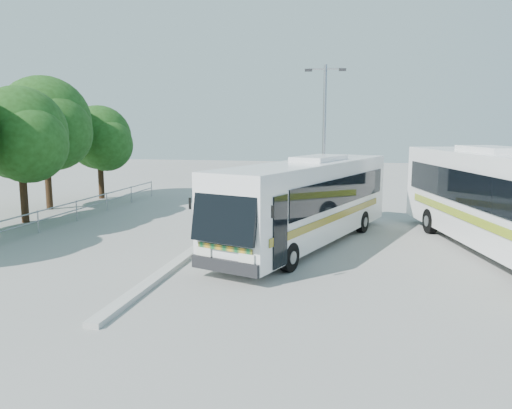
% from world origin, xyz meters
% --- Properties ---
extents(ground, '(100.00, 100.00, 0.00)m').
position_xyz_m(ground, '(0.00, 0.00, 0.00)').
color(ground, gray).
rests_on(ground, ground).
extents(kerb_divider, '(0.40, 16.00, 0.15)m').
position_xyz_m(kerb_divider, '(-2.30, 2.00, 0.07)').
color(kerb_divider, '#B2B2AD').
rests_on(kerb_divider, ground).
extents(railing, '(0.06, 22.00, 1.00)m').
position_xyz_m(railing, '(-10.00, 4.00, 0.74)').
color(railing, gray).
rests_on(railing, ground).
extents(tree_far_c, '(4.97, 4.69, 6.49)m').
position_xyz_m(tree_far_c, '(-12.12, 5.10, 4.26)').
color(tree_far_c, '#382314').
rests_on(tree_far_c, ground).
extents(tree_far_d, '(5.62, 5.30, 7.33)m').
position_xyz_m(tree_far_d, '(-13.31, 8.80, 4.82)').
color(tree_far_d, '#382314').
rests_on(tree_far_d, ground).
extents(tree_far_e, '(4.54, 4.28, 5.92)m').
position_xyz_m(tree_far_e, '(-12.63, 13.30, 3.89)').
color(tree_far_e, '#382314').
rests_on(tree_far_e, ground).
extents(coach_main, '(5.99, 11.78, 3.24)m').
position_xyz_m(coach_main, '(1.67, 3.35, 1.78)').
color(coach_main, silver).
rests_on(coach_main, ground).
extents(coach_adjacent, '(5.61, 13.35, 3.64)m').
position_xyz_m(coach_adjacent, '(8.68, 3.27, 1.99)').
color(coach_adjacent, white).
rests_on(coach_adjacent, ground).
extents(lamppost, '(1.77, 0.29, 7.22)m').
position_xyz_m(lamppost, '(2.00, 6.34, 3.98)').
color(lamppost, gray).
rests_on(lamppost, ground).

